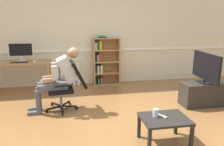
# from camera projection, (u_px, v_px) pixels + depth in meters

# --- Properties ---
(ground_plane) EXTENTS (18.00, 18.00, 0.00)m
(ground_plane) POSITION_uv_depth(u_px,v_px,m) (112.00, 126.00, 3.67)
(ground_plane) COLOR brown
(back_wall) EXTENTS (12.00, 0.13, 2.70)m
(back_wall) POSITION_uv_depth(u_px,v_px,m) (94.00, 34.00, 5.89)
(back_wall) COLOR beige
(back_wall) RESTS_ON ground_plane
(computer_desk) EXTENTS (1.38, 0.58, 0.76)m
(computer_desk) POSITION_uv_depth(u_px,v_px,m) (21.00, 66.00, 5.26)
(computer_desk) COLOR #9E7547
(computer_desk) RESTS_ON ground_plane
(imac_monitor) EXTENTS (0.57, 0.14, 0.43)m
(imac_monitor) POSITION_uv_depth(u_px,v_px,m) (21.00, 50.00, 5.25)
(imac_monitor) COLOR silver
(imac_monitor) RESTS_ON computer_desk
(keyboard) EXTENTS (0.38, 0.12, 0.02)m
(keyboard) POSITION_uv_depth(u_px,v_px,m) (19.00, 62.00, 5.09)
(keyboard) COLOR black
(keyboard) RESTS_ON computer_desk
(computer_mouse) EXTENTS (0.06, 0.10, 0.03)m
(computer_mouse) POSITION_uv_depth(u_px,v_px,m) (35.00, 61.00, 5.17)
(computer_mouse) COLOR white
(computer_mouse) RESTS_ON computer_desk
(bookshelf) EXTENTS (0.70, 0.29, 1.32)m
(bookshelf) POSITION_uv_depth(u_px,v_px,m) (104.00, 61.00, 5.90)
(bookshelf) COLOR #AD7F4C
(bookshelf) RESTS_ON ground_plane
(radiator) EXTENTS (0.73, 0.08, 0.61)m
(radiator) POSITION_uv_depth(u_px,v_px,m) (66.00, 74.00, 5.89)
(radiator) COLOR white
(radiator) RESTS_ON ground_plane
(office_chair) EXTENTS (0.82, 0.63, 0.96)m
(office_chair) POSITION_uv_depth(u_px,v_px,m) (69.00, 83.00, 4.27)
(office_chair) COLOR black
(office_chair) RESTS_ON ground_plane
(person_seated) EXTENTS (1.01, 0.42, 1.22)m
(person_seated) POSITION_uv_depth(u_px,v_px,m) (58.00, 78.00, 4.19)
(person_seated) COLOR #4C4C51
(person_seated) RESTS_ON ground_plane
(tv_stand) EXTENTS (0.90, 0.40, 0.48)m
(tv_stand) POSITION_uv_depth(u_px,v_px,m) (203.00, 94.00, 4.53)
(tv_stand) COLOR #2D2823
(tv_stand) RESTS_ON ground_plane
(tv_screen) EXTENTS (0.22, 0.95, 0.61)m
(tv_screen) POSITION_uv_depth(u_px,v_px,m) (206.00, 67.00, 4.40)
(tv_screen) COLOR black
(tv_screen) RESTS_ON tv_stand
(coffee_table) EXTENTS (0.65, 0.51, 0.40)m
(coffee_table) POSITION_uv_depth(u_px,v_px,m) (164.00, 121.00, 3.08)
(coffee_table) COLOR black
(coffee_table) RESTS_ON ground_plane
(drinking_glass) EXTENTS (0.08, 0.08, 0.11)m
(drinking_glass) POSITION_uv_depth(u_px,v_px,m) (156.00, 113.00, 3.10)
(drinking_glass) COLOR silver
(drinking_glass) RESTS_ON coffee_table
(spare_remote) EXTENTS (0.11, 0.14, 0.02)m
(spare_remote) POSITION_uv_depth(u_px,v_px,m) (162.00, 116.00, 3.10)
(spare_remote) COLOR white
(spare_remote) RESTS_ON coffee_table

